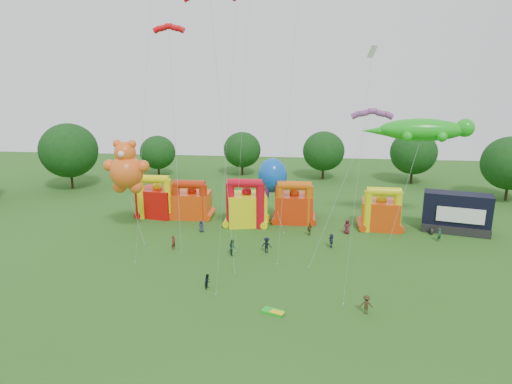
# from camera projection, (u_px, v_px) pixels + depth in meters

# --- Properties ---
(ground) EXTENTS (160.00, 160.00, 0.00)m
(ground) POSITION_uv_depth(u_px,v_px,m) (247.00, 332.00, 38.29)
(ground) COLOR #265919
(ground) RESTS_ON ground
(tree_ring) EXTENTS (126.03, 128.16, 12.07)m
(tree_ring) POSITION_uv_depth(u_px,v_px,m) (233.00, 259.00, 37.40)
(tree_ring) COLOR #352314
(tree_ring) RESTS_ON ground
(bouncy_castle_0) EXTENTS (5.82, 4.97, 6.62)m
(bouncy_castle_0) POSITION_uv_depth(u_px,v_px,m) (157.00, 200.00, 67.93)
(bouncy_castle_0) COLOR red
(bouncy_castle_0) RESTS_ON ground
(bouncy_castle_1) EXTENTS (5.20, 4.18, 5.98)m
(bouncy_castle_1) POSITION_uv_depth(u_px,v_px,m) (192.00, 203.00, 67.43)
(bouncy_castle_1) COLOR #E5410C
(bouncy_castle_1) RESTS_ON ground
(bouncy_castle_2) EXTENTS (6.15, 5.36, 6.98)m
(bouncy_castle_2) POSITION_uv_depth(u_px,v_px,m) (246.00, 207.00, 64.12)
(bouncy_castle_2) COLOR yellow
(bouncy_castle_2) RESTS_ON ground
(bouncy_castle_3) EXTENTS (5.35, 4.30, 6.35)m
(bouncy_castle_3) POSITION_uv_depth(u_px,v_px,m) (294.00, 206.00, 65.41)
(bouncy_castle_3) COLOR red
(bouncy_castle_3) RESTS_ON ground
(bouncy_castle_4) EXTENTS (5.47, 4.58, 6.24)m
(bouncy_castle_4) POSITION_uv_depth(u_px,v_px,m) (381.00, 212.00, 62.51)
(bouncy_castle_4) COLOR #DA400B
(bouncy_castle_4) RESTS_ON ground
(stage_trailer) EXTENTS (9.07, 5.14, 5.43)m
(stage_trailer) POSITION_uv_depth(u_px,v_px,m) (457.00, 213.00, 61.37)
(stage_trailer) COLOR black
(stage_trailer) RESTS_ON ground
(teddy_bear_kite) EXTENTS (6.57, 6.48, 12.74)m
(teddy_bear_kite) POSITION_uv_depth(u_px,v_px,m) (131.00, 190.00, 59.07)
(teddy_bear_kite) COLOR orange
(teddy_bear_kite) RESTS_ON ground
(gecko_kite) EXTENTS (14.79, 9.26, 15.15)m
(gecko_kite) POSITION_uv_depth(u_px,v_px,m) (410.00, 171.00, 60.48)
(gecko_kite) COLOR #19B219
(gecko_kite) RESTS_ON ground
(octopus_kite) EXTENTS (4.20, 7.59, 9.27)m
(octopus_kite) POSITION_uv_depth(u_px,v_px,m) (274.00, 189.00, 64.70)
(octopus_kite) COLOR blue
(octopus_kite) RESTS_ON ground
(parafoil_kites) EXTENTS (28.14, 11.26, 29.96)m
(parafoil_kites) POSITION_uv_depth(u_px,v_px,m) (281.00, 167.00, 51.43)
(parafoil_kites) COLOR red
(parafoil_kites) RESTS_ON ground
(diamond_kites) EXTENTS (25.47, 18.36, 44.28)m
(diamond_kites) POSITION_uv_depth(u_px,v_px,m) (245.00, 107.00, 48.20)
(diamond_kites) COLOR #EF0B4C
(diamond_kites) RESTS_ON ground
(folded_kite_bundle) EXTENTS (2.23, 1.65, 0.31)m
(folded_kite_bundle) POSITION_uv_depth(u_px,v_px,m) (273.00, 312.00, 41.16)
(folded_kite_bundle) COLOR green
(folded_kite_bundle) RESTS_ON ground
(spectator_0) EXTENTS (0.88, 0.67, 1.62)m
(spectator_0) POSITION_uv_depth(u_px,v_px,m) (201.00, 226.00, 61.71)
(spectator_0) COLOR #2A2A46
(spectator_0) RESTS_ON ground
(spectator_1) EXTENTS (0.62, 0.75, 1.74)m
(spectator_1) POSITION_uv_depth(u_px,v_px,m) (174.00, 243.00, 55.68)
(spectator_1) COLOR #59191C
(spectator_1) RESTS_ON ground
(spectator_2) EXTENTS (1.06, 1.17, 1.96)m
(spectator_2) POSITION_uv_depth(u_px,v_px,m) (232.00, 247.00, 53.94)
(spectator_2) COLOR #1A412C
(spectator_2) RESTS_ON ground
(spectator_3) EXTENTS (1.34, 0.91, 1.91)m
(spectator_3) POSITION_uv_depth(u_px,v_px,m) (267.00, 245.00, 54.65)
(spectator_3) COLOR black
(spectator_3) RESTS_ON ground
(spectator_4) EXTENTS (0.94, 1.04, 1.70)m
(spectator_4) POSITION_uv_depth(u_px,v_px,m) (309.00, 229.00, 60.48)
(spectator_4) COLOR #493F1D
(spectator_4) RESTS_ON ground
(spectator_5) EXTENTS (0.61, 1.65, 1.75)m
(spectator_5) POSITION_uv_depth(u_px,v_px,m) (331.00, 241.00, 56.31)
(spectator_5) COLOR #2B2741
(spectator_5) RESTS_ON ground
(spectator_6) EXTENTS (0.99, 0.69, 1.93)m
(spectator_6) POSITION_uv_depth(u_px,v_px,m) (347.00, 227.00, 60.98)
(spectator_6) COLOR #4F1623
(spectator_6) RESTS_ON ground
(spectator_7) EXTENTS (0.74, 0.72, 1.72)m
(spectator_7) POSITION_uv_depth(u_px,v_px,m) (439.00, 235.00, 58.32)
(spectator_7) COLOR #1B4429
(spectator_7) RESTS_ON ground
(spectator_8) EXTENTS (0.68, 0.82, 1.53)m
(spectator_8) POSITION_uv_depth(u_px,v_px,m) (208.00, 281.00, 45.74)
(spectator_8) COLOR black
(spectator_8) RESTS_ON ground
(spectator_9) EXTENTS (1.20, 0.77, 1.77)m
(spectator_9) POSITION_uv_depth(u_px,v_px,m) (366.00, 304.00, 40.95)
(spectator_9) COLOR #372716
(spectator_9) RESTS_ON ground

